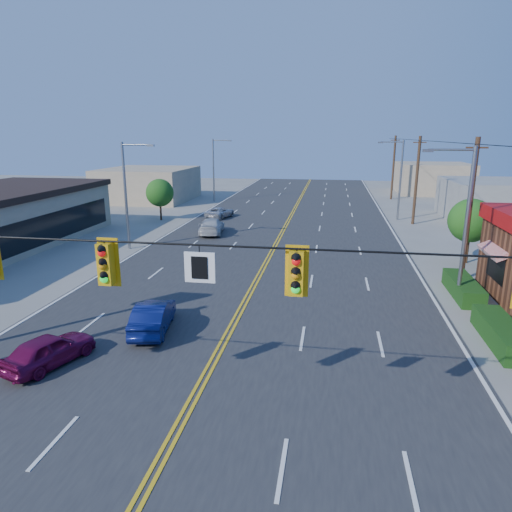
% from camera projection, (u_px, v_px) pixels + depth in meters
% --- Properties ---
extents(ground, '(160.00, 160.00, 0.00)m').
position_uv_depth(ground, '(164.00, 457.00, 12.45)').
color(ground, gray).
rests_on(ground, ground).
extents(road, '(20.00, 120.00, 0.06)m').
position_uv_depth(road, '(267.00, 261.00, 31.51)').
color(road, '#2D2D30').
rests_on(road, ground).
extents(signal_span, '(24.32, 0.34, 9.00)m').
position_uv_depth(signal_span, '(149.00, 287.00, 11.21)').
color(signal_span, '#47301E').
rests_on(signal_span, ground).
extents(streetlight_se, '(2.55, 0.25, 8.00)m').
position_uv_depth(streetlight_se, '(463.00, 217.00, 22.92)').
color(streetlight_se, gray).
rests_on(streetlight_se, ground).
extents(streetlight_ne, '(2.55, 0.25, 8.00)m').
position_uv_depth(streetlight_ne, '(399.00, 176.00, 45.79)').
color(streetlight_ne, gray).
rests_on(streetlight_ne, ground).
extents(streetlight_sw, '(2.55, 0.25, 8.00)m').
position_uv_depth(streetlight_sw, '(128.00, 190.00, 33.97)').
color(streetlight_sw, gray).
rests_on(streetlight_sw, ground).
extents(streetlight_nw, '(2.55, 0.25, 8.00)m').
position_uv_depth(streetlight_nw, '(215.00, 167.00, 58.75)').
color(streetlight_nw, gray).
rests_on(streetlight_nw, ground).
extents(utility_pole_near, '(0.28, 0.28, 8.40)m').
position_uv_depth(utility_pole_near, '(469.00, 211.00, 26.59)').
color(utility_pole_near, '#47301E').
rests_on(utility_pole_near, ground).
extents(utility_pole_mid, '(0.28, 0.28, 8.40)m').
position_uv_depth(utility_pole_mid, '(416.00, 181.00, 43.74)').
color(utility_pole_mid, '#47301E').
rests_on(utility_pole_mid, ground).
extents(utility_pole_far, '(0.28, 0.28, 8.40)m').
position_uv_depth(utility_pole_far, '(393.00, 168.00, 60.90)').
color(utility_pole_far, '#47301E').
rests_on(utility_pole_far, ground).
extents(tree_kfc_rear, '(2.94, 2.94, 4.41)m').
position_uv_depth(tree_kfc_rear, '(471.00, 221.00, 30.52)').
color(tree_kfc_rear, '#47301E').
rests_on(tree_kfc_rear, ground).
extents(tree_west, '(2.80, 2.80, 4.20)m').
position_uv_depth(tree_west, '(160.00, 193.00, 46.20)').
color(tree_west, '#47301E').
rests_on(tree_west, ground).
extents(bld_east_mid, '(12.00, 10.00, 4.00)m').
position_uv_depth(bld_east_mid, '(508.00, 200.00, 46.57)').
color(bld_east_mid, gray).
rests_on(bld_east_mid, ground).
extents(bld_west_far, '(11.00, 12.00, 4.20)m').
position_uv_depth(bld_west_far, '(148.00, 184.00, 60.83)').
color(bld_west_far, tan).
rests_on(bld_west_far, ground).
extents(bld_east_far, '(10.00, 10.00, 4.40)m').
position_uv_depth(bld_east_far, '(433.00, 178.00, 67.96)').
color(bld_east_far, tan).
rests_on(bld_east_far, ground).
extents(car_magenta, '(2.52, 3.85, 1.22)m').
position_uv_depth(car_magenta, '(49.00, 351.00, 17.19)').
color(car_magenta, maroon).
rests_on(car_magenta, ground).
extents(car_blue, '(2.05, 4.14, 1.31)m').
position_uv_depth(car_blue, '(153.00, 318.00, 20.23)').
color(car_blue, '#0E1755').
rests_on(car_blue, ground).
extents(car_white, '(2.52, 4.90, 1.36)m').
position_uv_depth(car_white, '(212.00, 227.00, 40.07)').
color(car_white, silver).
rests_on(car_white, ground).
extents(car_silver, '(2.74, 4.31, 1.11)m').
position_uv_depth(car_silver, '(220.00, 213.00, 47.83)').
color(car_silver, silver).
rests_on(car_silver, ground).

